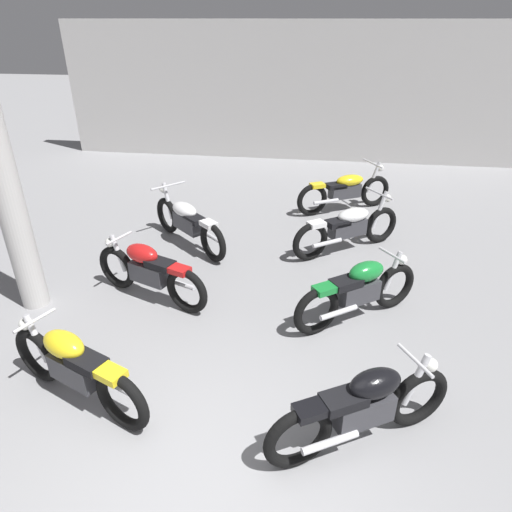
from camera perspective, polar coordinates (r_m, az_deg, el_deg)
name	(u,v)px	position (r m, az deg, el deg)	size (l,w,h in m)	color
ground_plane	(195,511)	(4.32, -7.77, -29.35)	(60.00, 60.00, 0.00)	gray
back_wall	(294,93)	(13.10, 4.85, 19.83)	(12.88, 0.24, 3.60)	#BCBAB7
support_pillar	(8,198)	(6.57, -28.81, 6.50)	(0.36, 0.36, 3.20)	#BCBAB7
motorcycle_left_row_0	(75,367)	(5.10, -21.96, -12.88)	(1.86, 0.87, 0.88)	black
motorcycle_left_row_1	(149,271)	(6.54, -13.38, -1.84)	(1.87, 0.83, 0.88)	black
motorcycle_left_row_2	(188,222)	(8.02, -8.60, 4.32)	(1.68, 1.54, 0.97)	black
motorcycle_right_row_0	(364,407)	(4.47, 13.44, -18.08)	(1.77, 1.07, 0.88)	black
motorcycle_right_row_1	(359,290)	(6.08, 12.87, -4.21)	(1.66, 1.25, 0.88)	black
motorcycle_right_row_2	(348,227)	(7.89, 11.58, 3.64)	(1.84, 1.34, 0.97)	black
motorcycle_right_row_3	(345,190)	(9.64, 11.23, 8.17)	(1.95, 1.18, 0.97)	black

